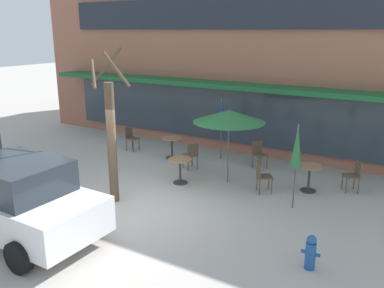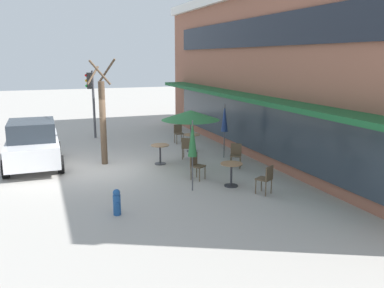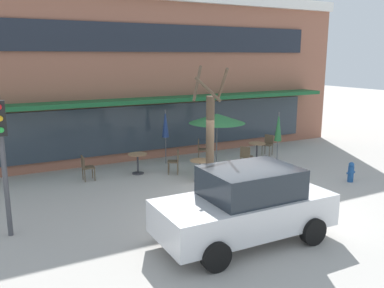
% 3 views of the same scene
% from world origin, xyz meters
% --- Properties ---
extents(ground_plane, '(80.00, 80.00, 0.00)m').
position_xyz_m(ground_plane, '(0.00, 0.00, 0.00)').
color(ground_plane, '#ADA8A0').
extents(building_facade, '(19.04, 9.10, 6.93)m').
position_xyz_m(building_facade, '(0.00, 9.96, 3.46)').
color(building_facade, '#935B47').
rests_on(building_facade, ground).
extents(cafe_table_near_wall, '(0.70, 0.70, 0.76)m').
position_xyz_m(cafe_table_near_wall, '(-1.65, 4.12, 0.52)').
color(cafe_table_near_wall, '#333338').
rests_on(cafe_table_near_wall, ground).
extents(cafe_table_streetside, '(0.70, 0.70, 0.76)m').
position_xyz_m(cafe_table_streetside, '(-0.08, 2.22, 0.52)').
color(cafe_table_streetside, '#333338').
rests_on(cafe_table_streetside, ground).
extents(cafe_table_by_tree, '(0.70, 0.70, 0.76)m').
position_xyz_m(cafe_table_by_tree, '(3.38, 3.56, 0.52)').
color(cafe_table_by_tree, '#333338').
rests_on(cafe_table_by_tree, ground).
extents(patio_umbrella_green_folded, '(0.28, 0.28, 2.20)m').
position_xyz_m(patio_umbrella_green_folded, '(3.35, 2.25, 1.63)').
color(patio_umbrella_green_folded, '#4C4C51').
rests_on(patio_umbrella_green_folded, ground).
extents(patio_umbrella_cream_folded, '(0.28, 0.28, 2.20)m').
position_xyz_m(patio_umbrella_cream_folded, '(-0.13, 4.96, 1.63)').
color(patio_umbrella_cream_folded, '#4C4C51').
rests_on(patio_umbrella_cream_folded, ground).
extents(patio_umbrella_corner_open, '(2.10, 2.10, 2.20)m').
position_xyz_m(patio_umbrella_corner_open, '(1.09, 3.04, 2.02)').
color(patio_umbrella_corner_open, '#4C4C51').
rests_on(patio_umbrella_corner_open, ground).
extents(cafe_chair_0, '(0.41, 0.41, 0.89)m').
position_xyz_m(cafe_chair_0, '(-3.55, 4.16, 0.53)').
color(cafe_chair_0, brown).
rests_on(cafe_chair_0, ground).
extents(cafe_chair_1, '(0.56, 0.56, 0.89)m').
position_xyz_m(cafe_chair_1, '(2.27, 2.79, 0.53)').
color(cafe_chair_1, brown).
rests_on(cafe_chair_1, ground).
extents(cafe_chair_2, '(0.55, 0.55, 0.89)m').
position_xyz_m(cafe_chair_2, '(4.46, 4.19, 0.53)').
color(cafe_chair_2, brown).
rests_on(cafe_chair_2, ground).
extents(cafe_chair_3, '(0.54, 0.54, 0.89)m').
position_xyz_m(cafe_chair_3, '(-0.44, 3.45, 0.53)').
color(cafe_chair_3, brown).
rests_on(cafe_chair_3, ground).
extents(cafe_chair_4, '(0.55, 0.55, 0.89)m').
position_xyz_m(cafe_chair_4, '(1.38, 4.74, 0.53)').
color(cafe_chair_4, brown).
rests_on(cafe_chair_4, ground).
extents(parked_sedan, '(4.22, 2.06, 1.76)m').
position_xyz_m(parked_sedan, '(-1.41, -2.33, 0.88)').
color(parked_sedan, silver).
rests_on(parked_sedan, ground).
extents(street_tree, '(1.07, 1.14, 4.01)m').
position_xyz_m(street_tree, '(-0.89, 0.21, 1.78)').
color(street_tree, brown).
rests_on(street_tree, ground).
extents(traffic_light_pole, '(0.26, 0.44, 3.40)m').
position_xyz_m(traffic_light_pole, '(-6.29, 0.49, 2.30)').
color(traffic_light_pole, '#47474C').
rests_on(traffic_light_pole, ground).
extents(fire_hydrant, '(0.36, 0.20, 0.71)m').
position_xyz_m(fire_hydrant, '(4.49, -0.30, 0.35)').
color(fire_hydrant, '#1E4C8C').
rests_on(fire_hydrant, ground).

